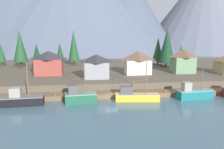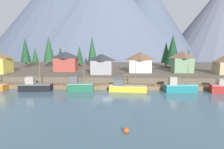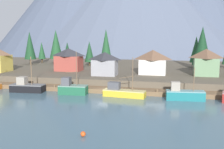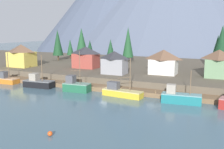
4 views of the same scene
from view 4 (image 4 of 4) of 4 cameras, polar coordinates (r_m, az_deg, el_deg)
name	(u,v)px [view 4 (image 4 of 4)]	position (r m, az deg, el deg)	size (l,w,h in m)	color
ground_plane	(134,80)	(79.70, 4.85, -1.18)	(400.00, 400.00, 1.00)	#476675
dock	(109,89)	(63.20, -0.73, -3.10)	(80.00, 4.00, 1.60)	brown
shoreline_bank	(146,69)	(90.63, 7.46, 1.22)	(400.00, 56.00, 2.50)	brown
fishing_boat_orange	(6,79)	(77.82, -22.07, -0.92)	(7.14, 2.78, 8.41)	#CC6B1E
fishing_boat_black	(38,83)	(69.57, -15.70, -1.72)	(8.03, 3.50, 8.28)	black
fishing_boat_green	(76,86)	(63.00, -7.82, -2.47)	(6.50, 3.32, 9.64)	#1E5B3D
fishing_boat_yellow	(121,92)	(57.86, 1.96, -3.78)	(9.30, 3.32, 8.61)	gold
fishing_boat_teal	(180,97)	(54.27, 14.58, -4.83)	(7.91, 3.26, 6.71)	#196B70
house_green	(219,63)	(71.56, 22.12, 2.26)	(6.45, 5.80, 7.10)	#6B8E66
house_grey	(114,62)	(71.79, 0.53, 2.65)	(6.66, 4.54, 6.25)	gray
house_yellow	(22,55)	(91.09, -19.05, 3.97)	(8.06, 6.34, 7.29)	gold
house_white	(163,62)	(72.82, 11.08, 2.75)	(7.49, 5.25, 6.69)	silver
house_red	(86,57)	(83.66, -5.71, 3.80)	(7.84, 5.37, 6.76)	#9E4238
conifer_near_left	(217,49)	(90.23, 21.90, 5.20)	(4.01, 4.01, 10.34)	#4C3823
conifer_near_right	(128,42)	(99.91, 3.50, 7.02)	(4.16, 4.16, 13.00)	#4C3823
conifer_mid_right	(82,42)	(105.19, -6.62, 7.07)	(4.92, 4.92, 12.65)	#4C3823
conifer_back_left	(58,43)	(106.21, -11.70, 6.81)	(4.16, 4.16, 12.04)	#4C3823
conifer_back_right	(111,49)	(96.28, -0.32, 5.51)	(3.41, 3.41, 8.60)	#4C3823
conifer_centre	(70,47)	(112.23, -9.07, 5.88)	(2.89, 2.89, 8.05)	#4C3823
conifer_far_left	(90,50)	(97.80, -4.81, 5.34)	(3.70, 3.70, 8.23)	#4C3823
conifer_far_right	(222,45)	(84.56, 22.71, 5.84)	(5.82, 5.82, 13.34)	#4C3823
channel_buoy	(50,134)	(38.20, -13.30, -12.36)	(0.70, 0.70, 0.70)	#E04C19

